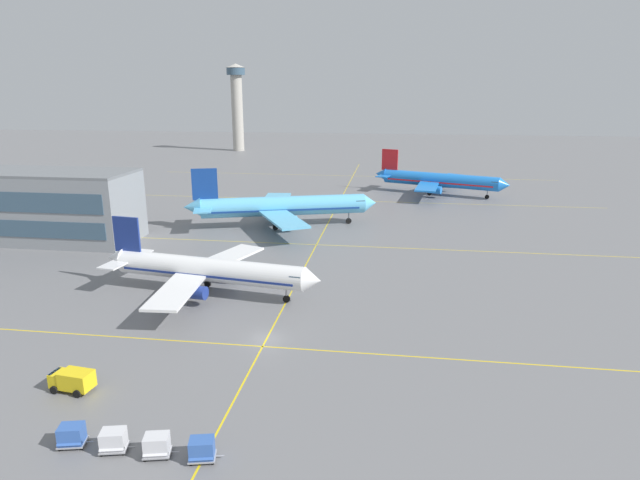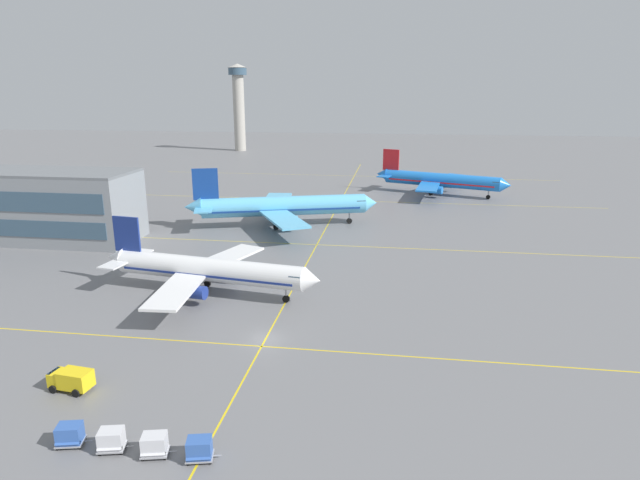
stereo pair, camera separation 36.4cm
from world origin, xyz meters
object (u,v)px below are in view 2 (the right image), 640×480
(airliner_front_gate, at_px, (207,270))
(baggage_cart_row_leftmost, at_px, (70,435))
(service_truck_red_van, at_px, (71,379))
(baggage_cart_row_middle, at_px, (154,445))
(airliner_third_row, at_px, (439,180))
(baggage_cart_row_second, at_px, (111,440))
(control_tower, at_px, (239,101))
(airliner_second_row, at_px, (282,206))
(baggage_cart_row_fourth, at_px, (199,449))

(airliner_front_gate, xyz_separation_m, baggage_cart_row_leftmost, (0.60, -34.35, -2.54))
(service_truck_red_van, bearing_deg, baggage_cart_row_middle, -33.20)
(airliner_front_gate, bearing_deg, airliner_third_row, 65.05)
(baggage_cart_row_leftmost, distance_m, baggage_cart_row_second, 3.71)
(airliner_front_gate, bearing_deg, control_tower, 105.04)
(service_truck_red_van, relative_size, baggage_cart_row_leftmost, 1.50)
(baggage_cart_row_leftmost, height_order, control_tower, control_tower)
(airliner_second_row, relative_size, baggage_cart_row_fourth, 13.92)
(control_tower, bearing_deg, airliner_front_gate, -74.96)
(airliner_second_row, height_order, airliner_third_row, airliner_second_row)
(airliner_front_gate, xyz_separation_m, airliner_third_row, (37.54, 80.72, 0.45))
(control_tower, bearing_deg, baggage_cart_row_second, -76.20)
(baggage_cart_row_middle, distance_m, control_tower, 222.17)
(baggage_cart_row_fourth, relative_size, control_tower, 0.07)
(baggage_cart_row_middle, xyz_separation_m, baggage_cart_row_fourth, (3.71, 0.03, 0.00))
(service_truck_red_van, height_order, baggage_cart_row_leftmost, service_truck_red_van)
(baggage_cart_row_leftmost, relative_size, baggage_cart_row_fourth, 1.00)
(airliner_second_row, relative_size, baggage_cart_row_middle, 13.92)
(airliner_second_row, bearing_deg, airliner_third_row, 49.45)
(baggage_cart_row_leftmost, relative_size, control_tower, 0.07)
(airliner_third_row, relative_size, control_tower, 0.93)
(airliner_front_gate, distance_m, airliner_second_row, 39.62)
(airliner_third_row, distance_m, baggage_cart_row_fourth, 118.15)
(control_tower, bearing_deg, baggage_cart_row_fourth, -74.35)
(airliner_third_row, bearing_deg, baggage_cart_row_leftmost, -107.80)
(service_truck_red_van, bearing_deg, control_tower, 102.05)
(airliner_second_row, relative_size, baggage_cart_row_leftmost, 13.92)
(service_truck_red_van, relative_size, baggage_cart_row_fourth, 1.50)
(airliner_third_row, relative_size, baggage_cart_row_leftmost, 12.69)
(baggage_cart_row_middle, bearing_deg, airliner_third_row, 75.64)
(service_truck_red_van, distance_m, baggage_cart_row_second, 11.66)
(airliner_front_gate, xyz_separation_m, baggage_cart_row_middle, (8.02, -34.57, -2.54))
(airliner_second_row, xyz_separation_m, airliner_third_row, (35.23, 41.17, -0.34))
(airliner_front_gate, distance_m, baggage_cart_row_middle, 35.58)
(baggage_cart_row_second, bearing_deg, airliner_front_gate, 97.12)
(airliner_third_row, distance_m, baggage_cart_row_second, 119.94)
(airliner_front_gate, height_order, baggage_cart_row_middle, airliner_front_gate)
(baggage_cart_row_second, height_order, control_tower, control_tower)
(service_truck_red_van, distance_m, control_tower, 211.56)
(service_truck_red_van, bearing_deg, airliner_third_row, 68.72)
(baggage_cart_row_leftmost, bearing_deg, service_truck_red_van, 121.83)
(service_truck_red_van, xyz_separation_m, control_tower, (-43.94, 205.83, 21.52))
(airliner_second_row, relative_size, baggage_cart_row_second, 13.92)
(airliner_third_row, relative_size, baggage_cart_row_middle, 12.69)
(baggage_cart_row_leftmost, bearing_deg, baggage_cart_row_middle, -1.75)
(airliner_second_row, xyz_separation_m, baggage_cart_row_middle, (5.71, -74.12, -3.33))
(airliner_third_row, height_order, baggage_cart_row_second, airliner_third_row)
(airliner_third_row, xyz_separation_m, baggage_cart_row_fourth, (-25.82, -115.26, -2.98))
(airliner_second_row, distance_m, service_truck_red_van, 66.49)
(baggage_cart_row_middle, bearing_deg, baggage_cart_row_second, 178.63)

